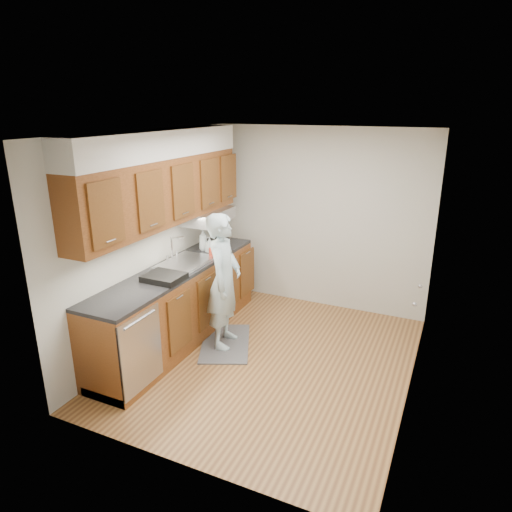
{
  "coord_description": "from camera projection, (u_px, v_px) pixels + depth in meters",
  "views": [
    {
      "loc": [
        1.74,
        -4.19,
        2.76
      ],
      "look_at": [
        -0.29,
        0.25,
        1.13
      ],
      "focal_mm": 32.0,
      "sensor_mm": 36.0,
      "label": 1
    }
  ],
  "objects": [
    {
      "name": "soda_can",
      "position": [
        211.0,
        252.0,
        5.71
      ],
      "size": [
        0.07,
        0.07,
        0.12
      ],
      "primitive_type": "cylinder",
      "rotation": [
        0.0,
        0.0,
        -0.15
      ],
      "color": "#B9331F",
      "rests_on": "counter"
    },
    {
      "name": "wall_right",
      "position": [
        422.0,
        277.0,
        4.19
      ],
      "size": [
        0.02,
        3.5,
        2.5
      ],
      "primitive_type": "cube",
      "color": "#BBBAAF",
      "rests_on": "floor"
    },
    {
      "name": "soap_bottle_b",
      "position": [
        210.0,
        244.0,
        5.9
      ],
      "size": [
        0.12,
        0.12,
        0.2
      ],
      "primitive_type": "imported",
      "rotation": [
        0.0,
        0.0,
        -0.4
      ],
      "color": "silver",
      "rests_on": "counter"
    },
    {
      "name": "floor",
      "position": [
        270.0,
        360.0,
        5.18
      ],
      "size": [
        3.5,
        3.5,
        0.0
      ],
      "primitive_type": "plane",
      "color": "#9D6F3B",
      "rests_on": "ground"
    },
    {
      "name": "dish_rack",
      "position": [
        164.0,
        277.0,
        4.96
      ],
      "size": [
        0.41,
        0.35,
        0.07
      ],
      "primitive_type": "cube",
      "rotation": [
        0.0,
        0.0,
        -0.0
      ],
      "color": "black",
      "rests_on": "counter"
    },
    {
      "name": "counter",
      "position": [
        179.0,
        303.0,
        5.49
      ],
      "size": [
        0.64,
        2.8,
        1.3
      ],
      "color": "brown",
      "rests_on": "floor"
    },
    {
      "name": "upper_cabinets",
      "position": [
        164.0,
        180.0,
        5.13
      ],
      "size": [
        0.47,
        2.8,
        1.21
      ],
      "color": "brown",
      "rests_on": "wall_left"
    },
    {
      "name": "wall_left",
      "position": [
        154.0,
        239.0,
        5.37
      ],
      "size": [
        0.02,
        3.5,
        2.5
      ],
      "primitive_type": "cube",
      "color": "#BBBAAF",
      "rests_on": "floor"
    },
    {
      "name": "steel_can",
      "position": [
        213.0,
        246.0,
        5.96
      ],
      "size": [
        0.09,
        0.09,
        0.13
      ],
      "primitive_type": "cylinder",
      "rotation": [
        0.0,
        0.0,
        0.29
      ],
      "color": "#A5A5AA",
      "rests_on": "counter"
    },
    {
      "name": "soap_bottle_a",
      "position": [
        203.0,
        239.0,
        5.96
      ],
      "size": [
        0.12,
        0.12,
        0.29
      ],
      "primitive_type": "imported",
      "rotation": [
        0.0,
        0.0,
        0.09
      ],
      "color": "silver",
      "rests_on": "counter"
    },
    {
      "name": "closet_door",
      "position": [
        421.0,
        288.0,
        4.52
      ],
      "size": [
        0.02,
        1.22,
        2.05
      ],
      "primitive_type": "cube",
      "color": "white",
      "rests_on": "wall_right"
    },
    {
      "name": "ceiling",
      "position": [
        273.0,
        133.0,
        4.39
      ],
      "size": [
        3.5,
        3.5,
        0.0
      ],
      "primitive_type": "plane",
      "rotation": [
        3.14,
        0.0,
        0.0
      ],
      "color": "white",
      "rests_on": "wall_left"
    },
    {
      "name": "floor_mat",
      "position": [
        225.0,
        343.0,
        5.53
      ],
      "size": [
        0.9,
        1.1,
        0.02
      ],
      "primitive_type": "cube",
      "rotation": [
        0.0,
        0.0,
        0.42
      ],
      "color": "slate",
      "rests_on": "floor"
    },
    {
      "name": "wall_back",
      "position": [
        320.0,
        220.0,
        6.29
      ],
      "size": [
        3.0,
        0.02,
        2.5
      ],
      "primitive_type": "cube",
      "color": "#BBBAAF",
      "rests_on": "floor"
    },
    {
      "name": "person",
      "position": [
        224.0,
        272.0,
        5.24
      ],
      "size": [
        0.55,
        0.71,
        1.82
      ],
      "primitive_type": "imported",
      "rotation": [
        0.0,
        0.0,
        1.77
      ],
      "color": "#A9C5CE",
      "rests_on": "floor_mat"
    }
  ]
}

